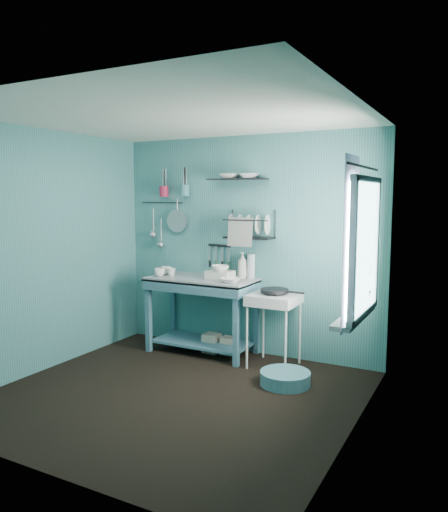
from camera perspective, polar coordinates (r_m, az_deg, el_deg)
The scene contains 36 objects.
floor at distance 4.78m, azimuth -5.50°, elevation -15.51°, with size 3.20×3.20×0.00m, color black.
ceiling at distance 4.47m, azimuth -5.88°, elevation 15.62°, with size 3.20×3.20×0.00m, color silver.
wall_back at distance 5.76m, azimuth 2.58°, elevation 1.20°, with size 3.20×3.20×0.00m, color teal.
wall_front at distance 3.33m, azimuth -20.12°, elevation -3.33°, with size 3.20×3.20×0.00m, color teal.
wall_left at distance 5.50m, azimuth -19.72°, elevation 0.54°, with size 3.00×3.00×0.00m, color teal.
wall_right at distance 3.82m, azimuth 14.77°, elevation -1.87°, with size 3.00×3.00×0.00m, color teal.
work_counter at distance 5.84m, azimuth -2.52°, elevation -6.77°, with size 1.25×0.62×0.88m, color #396777.
mug_left at distance 5.87m, azimuth -7.38°, elevation -1.87°, with size 0.12×0.12×0.10m, color white.
mug_mid at distance 5.90m, azimuth -6.02°, elevation -1.83°, with size 0.10×0.10×0.09m, color white.
mug_right at distance 6.01m, azimuth -6.66°, elevation -1.66°, with size 0.12×0.12×0.10m, color white.
wash_tub at distance 5.61m, azimuth -0.44°, elevation -2.21°, with size 0.28×0.22×0.10m, color beige.
tub_bowl at distance 5.60m, azimuth -0.44°, elevation -1.39°, with size 0.20×0.20×0.06m, color white.
soap_bottle at distance 5.71m, azimuth 2.11°, elevation -1.04°, with size 0.12×0.12×0.30m, color beige.
water_bottle at distance 5.69m, azimuth 3.10°, elevation -1.17°, with size 0.09×0.09×0.28m, color silver.
counter_bowl at distance 5.41m, azimuth 0.78°, elevation -2.80°, with size 0.22×0.22×0.05m, color white.
hotplate_stand at distance 5.41m, azimuth 5.72°, elevation -8.44°, with size 0.49×0.49×0.79m, color silver.
frying_pan at distance 5.31m, azimuth 5.77°, elevation -3.95°, with size 0.30×0.30×0.04m, color black.
knife_strip at distance 5.88m, azimuth -0.52°, elevation 1.19°, with size 0.32×0.02×0.03m, color black.
dish_rack at distance 5.58m, azimuth 2.90°, elevation 3.64°, with size 0.55×0.24×0.32m, color black.
upper_shelf at distance 5.67m, azimuth 1.55°, elevation 8.78°, with size 0.70×0.18×0.01m, color black.
shelf_bowl_left at distance 5.72m, azimuth 0.64°, elevation 9.73°, with size 0.22×0.22×0.05m, color white.
shelf_bowl_right at distance 5.61m, azimuth 2.93°, elevation 9.12°, with size 0.22×0.22×0.05m, color white.
utensil_cup_magenta at distance 6.21m, azimuth -6.89°, elevation 7.34°, with size 0.11×0.11×0.13m, color #A81F3E.
utensil_cup_teal at distance 6.04m, azimuth -4.50°, elevation 7.49°, with size 0.11×0.11×0.13m, color teal.
colander at distance 6.14m, azimuth -5.40°, elevation 4.02°, with size 0.28×0.28×0.03m, color #A3A6AB.
ladle_outer at distance 6.36m, azimuth -8.07°, elevation 3.99°, with size 0.01×0.01×0.30m, color #A3A6AB.
ladle_inner at distance 6.30m, azimuth -7.20°, elevation 2.88°, with size 0.01×0.01×0.30m, color #A3A6AB.
hook_rail at distance 6.28m, azimuth -7.06°, elevation 6.06°, with size 0.01×0.01×0.60m, color black.
window_glass at distance 4.24m, azimuth 16.02°, elevation 0.97°, with size 1.10×1.10×0.00m, color white.
windowsill at distance 4.36m, azimuth 14.66°, elevation -6.71°, with size 0.16×0.95×0.04m, color silver.
curtain at distance 3.96m, azimuth 14.22°, elevation 1.36°, with size 1.35×1.35×0.00m, color white.
curtain_rod at distance 4.24m, azimuth 15.71°, elevation 9.78°, with size 0.02×0.02×1.05m, color black.
potted_plant at distance 4.48m, azimuth 14.92°, elevation -3.19°, with size 0.25×0.25×0.44m, color #316628.
storage_tin_large at distance 5.92m, azimuth -1.40°, elevation -9.90°, with size 0.18×0.18×0.22m, color tan.
storage_tin_small at distance 5.86m, azimuth 0.48°, elevation -10.18°, with size 0.15×0.15×0.20m, color tan.
floor_basin at distance 5.00m, azimuth 7.00°, elevation -13.70°, with size 0.49×0.49×0.13m, color teal.
Camera 1 is at (2.45, -3.68, 1.81)m, focal length 35.00 mm.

